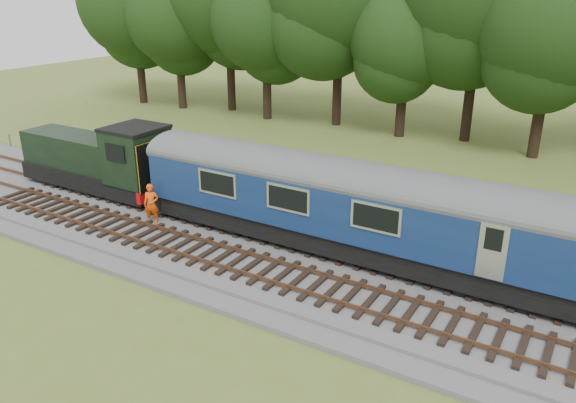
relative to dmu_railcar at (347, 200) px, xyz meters
The scene contains 9 objects.
ground 2.99m from the dmu_railcar, 106.34° to the right, with size 120.00×120.00×0.00m, color #596C27.
ballast 2.84m from the dmu_railcar, 106.34° to the right, with size 70.00×7.00×0.35m, color #4C4C4F.
track_north 2.23m from the dmu_railcar, behind, with size 67.20×2.40×0.21m.
track_south 3.74m from the dmu_railcar, 97.79° to the right, with size 67.20×2.40×0.21m.
fence 4.07m from the dmu_railcar, 97.54° to the left, with size 64.00×0.12×1.00m, color #6B6054, non-canonical shape.
tree_line 20.77m from the dmu_railcar, 91.14° to the left, with size 70.00×8.00×18.00m, color black, non-canonical shape.
dmu_railcar is the anchor object (origin of this frame).
shunter_loco 13.94m from the dmu_railcar, behind, with size 8.91×2.60×3.38m.
worker 8.96m from the dmu_railcar, 168.13° to the right, with size 0.67×0.44×1.85m, color #FA4F0D.
Camera 1 is at (8.94, -17.09, 10.46)m, focal length 35.00 mm.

